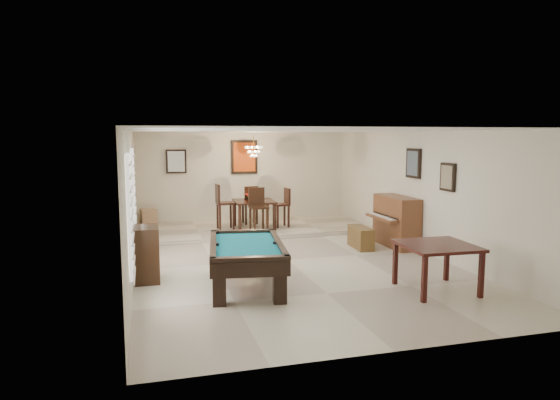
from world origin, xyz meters
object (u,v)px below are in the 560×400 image
dining_chair_east (281,208)px  square_table (436,267)px  chandelier (254,147)px  apothecary_chest (146,254)px  dining_chair_west (225,207)px  pool_table (246,266)px  piano_bench (361,238)px  dining_table (254,212)px  dining_chair_north (250,205)px  flower_vase (254,191)px  dining_chair_south (259,211)px  upright_piano (391,222)px  corner_bench (149,217)px

dining_chair_east → square_table: bearing=5.9°
square_table → chandelier: bearing=106.9°
apothecary_chest → dining_chair_west: (1.98, 3.79, 0.22)m
dining_chair_east → apothecary_chest: bearing=-47.8°
square_table → dining_chair_west: bearing=114.5°
pool_table → dining_chair_east: dining_chair_east is taller
piano_bench → dining_table: (-1.92, 2.38, 0.30)m
dining_chair_west → dining_chair_north: bearing=-51.5°
flower_vase → dining_chair_east: bearing=-1.0°
apothecary_chest → dining_chair_south: size_ratio=0.86×
square_table → piano_bench: 3.18m
upright_piano → piano_bench: upright_piano is taller
square_table → dining_table: dining_table is taller
apothecary_chest → dining_chair_west: bearing=62.4°
dining_table → dining_chair_east: dining_chair_east is taller
dining_chair_south → dining_chair_west: size_ratio=0.95×
pool_table → dining_chair_west: (0.39, 4.59, 0.34)m
apothecary_chest → dining_chair_east: dining_chair_east is taller
dining_chair_north → dining_chair_west: (-0.77, -0.67, 0.06)m
dining_table → corner_bench: 2.86m
chandelier → dining_chair_south: bearing=-95.1°
dining_chair_north → chandelier: size_ratio=1.73×
dining_table → dining_chair_east: 0.73m
upright_piano → apothecary_chest: bearing=-165.8°
piano_bench → dining_chair_west: bearing=137.8°
flower_vase → dining_chair_west: 0.83m
pool_table → dining_chair_north: bearing=85.6°
piano_bench → dining_chair_east: 2.68m
flower_vase → dining_chair_south: (-0.04, -0.71, -0.40)m
square_table → dining_chair_south: 5.19m
upright_piano → dining_table: upright_piano is taller
square_table → piano_bench: (0.12, 3.18, -0.15)m
pool_table → dining_chair_south: bearing=82.2°
apothecary_chest → flower_vase: 4.68m
dining_chair_north → corner_bench: (-2.66, 0.41, -0.30)m
dining_chair_west → corner_bench: bearing=58.1°
flower_vase → dining_chair_north: 0.83m
apothecary_chest → dining_chair_south: dining_chair_south is taller
square_table → apothecary_chest: bearing=158.3°
apothecary_chest → dining_chair_east: (3.44, 3.74, 0.15)m
square_table → chandelier: chandelier is taller
piano_bench → chandelier: chandelier is taller
pool_table → dining_table: bearing=84.2°
corner_bench → chandelier: bearing=-18.3°
upright_piano → dining_chair_west: dining_chair_west is taller
upright_piano → apothecary_chest: (-5.36, -1.35, -0.09)m
pool_table → dining_chair_east: 4.91m
dining_table → flower_vase: bearing=180.0°
dining_chair_north → dining_chair_west: dining_chair_west is taller
square_table → upright_piano: bearing=75.1°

